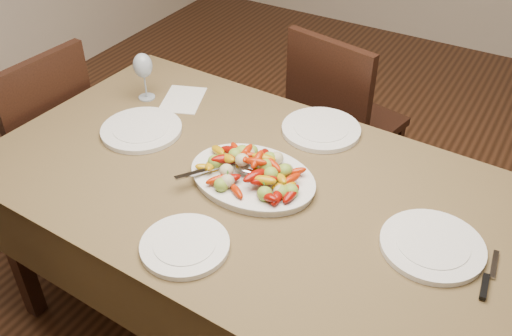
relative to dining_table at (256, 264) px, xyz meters
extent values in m
plane|color=#3D2112|center=(0.19, 0.08, -0.38)|extent=(6.00, 6.00, 0.00)
cube|color=brown|center=(0.00, 0.00, 0.00)|extent=(1.89, 1.12, 0.76)
ellipsoid|color=white|center=(-0.01, 0.00, 0.39)|extent=(0.43, 0.33, 0.02)
cylinder|color=white|center=(-0.51, 0.05, 0.39)|extent=(0.30, 0.30, 0.02)
cylinder|color=white|center=(0.58, 0.00, 0.39)|extent=(0.29, 0.29, 0.02)
cylinder|color=white|center=(0.05, 0.38, 0.39)|extent=(0.29, 0.29, 0.02)
cylinder|color=white|center=(-0.02, -0.36, 0.39)|extent=(0.25, 0.25, 0.02)
cube|color=silver|center=(-0.52, 0.31, 0.38)|extent=(0.22, 0.25, 0.00)
camera|label=1|loc=(0.74, -1.24, 1.54)|focal=40.00mm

